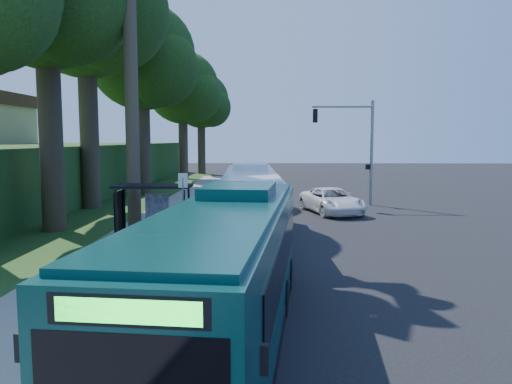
{
  "coord_description": "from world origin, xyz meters",
  "views": [
    {
      "loc": [
        -2.28,
        -23.62,
        4.44
      ],
      "look_at": [
        -2.77,
        1.0,
        1.83
      ],
      "focal_mm": 35.0,
      "sensor_mm": 36.0,
      "label": 1
    }
  ],
  "objects_px": {
    "bus_shelter": "(148,202)",
    "pickup": "(332,201)",
    "white_bus": "(251,203)",
    "teal_bus": "(227,271)"
  },
  "relations": [
    {
      "from": "bus_shelter",
      "to": "pickup",
      "type": "relative_size",
      "value": 0.58
    },
    {
      "from": "bus_shelter",
      "to": "white_bus",
      "type": "height_order",
      "value": "white_bus"
    },
    {
      "from": "teal_bus",
      "to": "pickup",
      "type": "bearing_deg",
      "value": 81.64
    },
    {
      "from": "pickup",
      "to": "bus_shelter",
      "type": "bearing_deg",
      "value": -149.75
    },
    {
      "from": "white_bus",
      "to": "teal_bus",
      "type": "height_order",
      "value": "teal_bus"
    },
    {
      "from": "white_bus",
      "to": "teal_bus",
      "type": "xyz_separation_m",
      "value": [
        -0.15,
        -11.73,
        0.02
      ]
    },
    {
      "from": "white_bus",
      "to": "bus_shelter",
      "type": "bearing_deg",
      "value": -164.27
    },
    {
      "from": "white_bus",
      "to": "teal_bus",
      "type": "relative_size",
      "value": 0.98
    },
    {
      "from": "bus_shelter",
      "to": "white_bus",
      "type": "relative_size",
      "value": 0.29
    },
    {
      "from": "pickup",
      "to": "teal_bus",
      "type": "bearing_deg",
      "value": -119.2
    }
  ]
}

